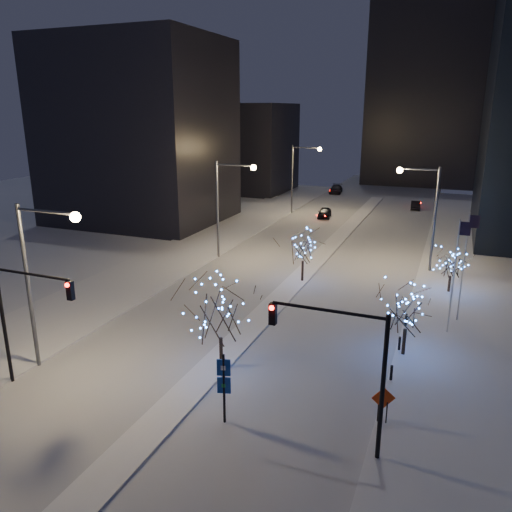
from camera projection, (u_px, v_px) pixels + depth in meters
The scene contains 25 objects.
ground at pixel (162, 420), 25.08m from camera, with size 160.00×160.00×0.00m, color silver.
road at pixel (329, 248), 56.24m from camera, with size 20.00×130.00×0.02m, color #B3B7C3.
median at pixel (318, 259), 51.77m from camera, with size 2.00×80.00×0.15m, color silver.
east_sidewalk at pixel (477, 316), 37.51m from camera, with size 10.00×90.00×0.15m, color silver.
west_sidewalk at pixel (149, 271), 47.86m from camera, with size 8.00×90.00×0.15m, color silver.
filler_west_near at pixel (139, 132), 67.28m from camera, with size 22.00×18.00×24.00m, color black.
filler_west_far at pixel (241, 148), 94.41m from camera, with size 18.00×16.00×16.00m, color black.
horizon_block at pixel (433, 78), 98.89m from camera, with size 24.00×14.00×42.00m, color black.
street_lamp_w_near at pixel (39, 266), 28.21m from camera, with size 4.40×0.56×10.00m.
street_lamp_w_mid at pixel (227, 197), 50.47m from camera, with size 4.40×0.56×10.00m.
street_lamp_w_far at pixel (299, 170), 72.72m from camera, with size 4.40×0.56×10.00m.
street_lamp_east at pixel (426, 205), 46.36m from camera, with size 3.90×0.56×10.00m.
traffic_signal_west at pixel (22, 308), 26.74m from camera, with size 5.26×0.43×7.00m.
traffic_signal_east at pixel (348, 358), 21.43m from camera, with size 5.26×0.43×7.00m.
flagpoles at pixel (461, 264), 34.31m from camera, with size 1.35×2.60×8.00m.
bollards at pixel (396, 357), 30.18m from camera, with size 0.16×12.16×0.90m.
car_near at pixel (325, 213), 71.55m from camera, with size 1.72×4.26×1.45m, color black.
car_mid at pixel (416, 205), 77.72m from camera, with size 1.40×4.01×1.32m, color black.
car_far at pixel (336, 189), 92.30m from camera, with size 2.09×5.13×1.49m, color black.
holiday_tree_median_near at pixel (220, 310), 29.02m from camera, with size 4.86×4.86×5.85m.
holiday_tree_median_far at pixel (303, 247), 44.17m from camera, with size 3.82×3.82×4.73m.
holiday_tree_plaza_near at pixel (407, 309), 30.67m from camera, with size 4.32×4.32×4.70m.
holiday_tree_plaza_far at pixel (452, 263), 41.64m from camera, with size 3.86×3.86×3.89m.
wayfinding_sign at pixel (224, 381), 24.25m from camera, with size 0.66×0.27×3.75m.
construction_sign at pixel (383, 401), 24.35m from camera, with size 1.11×0.46×1.93m.
Camera 1 is at (12.46, -18.40, 15.03)m, focal length 35.00 mm.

